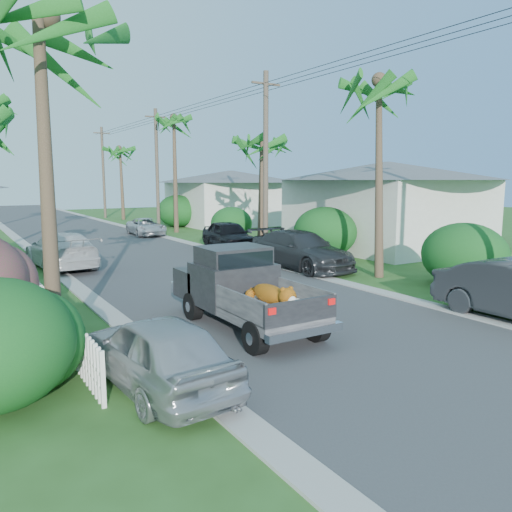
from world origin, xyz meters
TOP-DOWN VIEW (x-y plane):
  - ground at (0.00, 0.00)m, footprint 120.00×120.00m
  - road at (0.00, 25.00)m, footprint 8.00×100.00m
  - curb_left at (-4.30, 25.00)m, footprint 0.60×100.00m
  - curb_right at (4.30, 25.00)m, footprint 0.60×100.00m
  - pickup_truck at (-1.62, 3.08)m, footprint 1.98×5.12m
  - parked_car_rm at (4.83, 9.01)m, footprint 2.44×5.59m
  - parked_car_rf at (5.00, 15.80)m, footprint 2.42×4.82m
  - parked_car_rd at (3.60, 25.12)m, footprint 2.18×4.31m
  - parked_car_ln at (-4.95, 0.28)m, footprint 1.98×4.20m
  - parked_car_lf at (-3.91, 14.54)m, footprint 2.51×5.45m
  - palm_l_a at (-6.20, 3.00)m, footprint 4.40×4.40m
  - palm_r_a at (6.30, 6.00)m, footprint 4.40×4.40m
  - palm_r_b at (6.60, 15.00)m, footprint 4.40×4.40m
  - palm_r_c at (6.20, 26.00)m, footprint 4.40×4.40m
  - palm_r_d at (6.50, 40.00)m, footprint 4.40×4.40m
  - shrub_r_a at (7.60, 3.00)m, footprint 2.80×3.08m
  - shrub_r_b at (7.80, 11.00)m, footprint 3.00×3.30m
  - shrub_r_c at (7.50, 20.00)m, footprint 2.60×2.86m
  - shrub_r_d at (8.00, 30.00)m, footprint 3.20×3.52m
  - picket_fence at (-6.00, 5.50)m, footprint 0.10×11.00m
  - house_right_near at (13.00, 12.00)m, footprint 8.00×9.00m
  - house_right_far at (13.00, 30.00)m, footprint 9.00×8.00m
  - utility_pole_b at (5.60, 13.00)m, footprint 1.60×0.26m
  - utility_pole_c at (5.60, 28.00)m, footprint 1.60×0.26m
  - utility_pole_d at (5.60, 43.00)m, footprint 1.60×0.26m

SIDE VIEW (x-z plane):
  - ground at x=0.00m, z-range 0.00..0.00m
  - road at x=0.00m, z-range 0.00..0.02m
  - curb_left at x=-4.30m, z-range 0.00..0.06m
  - curb_right at x=4.30m, z-range 0.00..0.06m
  - picket_fence at x=-6.00m, z-range 0.00..1.00m
  - parked_car_rd at x=3.60m, z-range 0.00..1.17m
  - parked_car_ln at x=-4.95m, z-range 0.00..1.39m
  - parked_car_lf at x=-3.91m, z-range 0.00..1.54m
  - parked_car_rf at x=5.00m, z-range 0.00..1.57m
  - parked_car_rm at x=4.83m, z-range 0.00..1.60m
  - pickup_truck at x=-1.62m, z-range -0.02..2.04m
  - shrub_r_c at x=7.50m, z-range 0.00..2.10m
  - shrub_r_a at x=7.60m, z-range 0.00..2.30m
  - shrub_r_b at x=7.80m, z-range 0.00..2.50m
  - shrub_r_d at x=8.00m, z-range 0.00..2.60m
  - house_right_far at x=13.00m, z-range -0.18..4.42m
  - house_right_near at x=13.00m, z-range -0.18..4.62m
  - utility_pole_b at x=5.60m, z-range 0.10..9.10m
  - utility_pole_c at x=5.60m, z-range 0.10..9.10m
  - utility_pole_d at x=5.60m, z-range 0.10..9.10m
  - palm_r_b at x=6.60m, z-range 2.35..9.55m
  - palm_r_d at x=6.50m, z-range 2.73..10.74m
  - palm_l_a at x=-6.20m, z-range 2.83..11.04m
  - palm_r_a at x=6.30m, z-range 3.07..11.78m
  - palm_r_c at x=6.20m, z-range 3.41..12.81m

